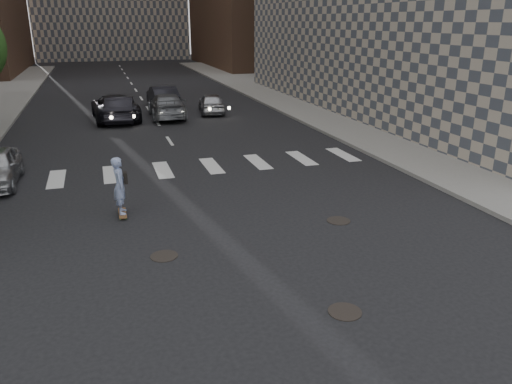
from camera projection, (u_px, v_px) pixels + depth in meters
ground at (253, 266)px, 12.17m from camera, size 160.00×160.00×0.00m
sidewalk_right at (368, 106)px, 34.30m from camera, size 13.00×80.00×0.15m
manhole_a at (345, 312)px, 10.25m from camera, size 0.70×0.70×0.02m
manhole_b at (164, 256)px, 12.67m from camera, size 0.70×0.70×0.02m
manhole_c at (339, 221)px, 14.91m from camera, size 0.70×0.70×0.02m
skateboarder at (120, 186)px, 15.00m from camera, size 0.45×0.94×1.86m
traffic_car_a at (120, 109)px, 29.38m from camera, size 2.01×4.64×1.49m
traffic_car_b at (167, 106)px, 30.52m from camera, size 2.20×5.09×1.46m
traffic_car_c at (115, 107)px, 29.91m from camera, size 2.80×5.55×1.51m
traffic_car_d at (211, 103)px, 32.01m from camera, size 2.04×3.96×1.29m
traffic_car_e at (163, 97)px, 33.83m from camera, size 1.78×4.67×1.52m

